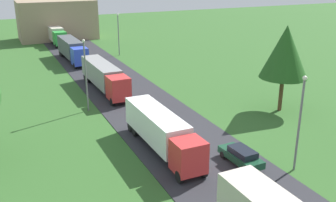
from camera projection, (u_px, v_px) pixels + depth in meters
name	position (u px, v px, depth m)	size (l,w,h in m)	color
road	(249.00, 199.00, 27.85)	(10.00, 140.00, 0.06)	#2B2B30
truck_second	(161.00, 130.00, 34.58)	(2.60, 12.29, 3.40)	red
truck_third	(104.00, 76.00, 51.59)	(2.84, 13.94, 3.50)	red
truck_fourth	(72.00, 49.00, 67.85)	(2.84, 12.94, 3.69)	blue
truck_fifth	(55.00, 34.00, 83.68)	(2.80, 12.23, 3.59)	green
car_third	(241.00, 156.00, 32.52)	(1.88, 4.44, 1.45)	#19472D
lamppost_second	(300.00, 119.00, 30.45)	(0.36, 0.36, 8.05)	slate
lamppost_third	(86.00, 72.00, 43.48)	(0.36, 0.36, 8.36)	slate
lamppost_fourth	(118.00, 32.00, 71.61)	(0.36, 0.36, 7.74)	slate
tree_oak	(285.00, 52.00, 42.92)	(5.40, 5.40, 9.89)	#513823
distant_building	(57.00, 20.00, 88.46)	(16.99, 9.36, 8.73)	#9E846B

